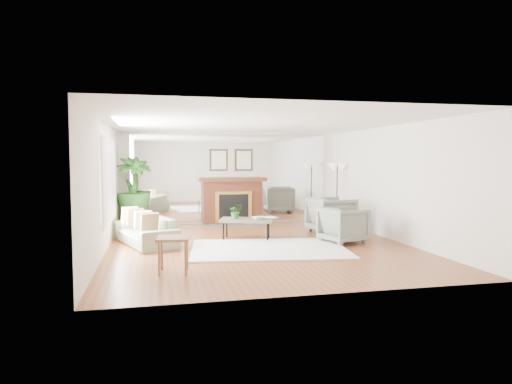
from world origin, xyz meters
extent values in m
plane|color=brown|center=(0.00, 0.00, 0.00)|extent=(7.00, 7.00, 0.00)
cube|color=silver|center=(-2.99, 0.00, 1.25)|extent=(0.02, 7.00, 2.50)
cube|color=silver|center=(2.99, 0.00, 1.25)|extent=(0.02, 7.00, 2.50)
cube|color=silver|center=(0.00, 3.49, 1.25)|extent=(6.00, 0.02, 2.50)
cube|color=silver|center=(0.00, 3.47, 1.25)|extent=(5.40, 0.04, 2.40)
cube|color=#B2E09E|center=(-2.96, 0.40, 1.35)|extent=(0.04, 2.40, 1.50)
cube|color=brown|center=(0.00, 3.28, 0.60)|extent=(1.60, 0.40, 1.20)
cube|color=gold|center=(0.00, 3.07, 0.48)|extent=(1.00, 0.04, 0.85)
cube|color=black|center=(0.00, 3.05, 0.48)|extent=(0.80, 0.04, 0.70)
cube|color=#584F46|center=(0.00, 2.93, 0.01)|extent=(1.70, 0.55, 0.03)
cube|color=#482417|center=(0.00, 3.26, 1.22)|extent=(1.85, 0.46, 0.10)
cube|color=black|center=(-0.35, 3.43, 1.75)|extent=(0.50, 0.04, 0.60)
cube|color=black|center=(0.35, 3.43, 1.75)|extent=(0.50, 0.04, 0.60)
cube|color=white|center=(0.09, -0.46, 0.02)|extent=(3.24, 2.50, 0.03)
cube|color=#584F46|center=(-0.11, 0.77, 0.43)|extent=(1.29, 0.98, 0.06)
cylinder|color=black|center=(-0.63, 0.68, 0.20)|extent=(0.03, 0.03, 0.40)
cylinder|color=black|center=(0.28, 0.40, 0.20)|extent=(0.03, 0.03, 0.40)
cylinder|color=black|center=(-0.49, 1.14, 0.20)|extent=(0.03, 0.03, 0.40)
cylinder|color=black|center=(0.42, 0.85, 0.20)|extent=(0.03, 0.03, 0.40)
imported|color=gray|center=(-2.28, 0.63, 0.29)|extent=(1.40, 2.15, 0.58)
imported|color=gray|center=(2.03, 1.15, 0.44)|extent=(1.07, 1.05, 0.87)
imported|color=gray|center=(1.81, -0.09, 0.38)|extent=(1.02, 1.01, 0.75)
cube|color=brown|center=(-1.80, -1.92, 0.54)|extent=(0.55, 0.55, 0.04)
cylinder|color=brown|center=(-2.02, -2.09, 0.27)|extent=(0.04, 0.04, 0.53)
cylinder|color=brown|center=(-1.63, -2.14, 0.27)|extent=(0.04, 0.04, 0.53)
cylinder|color=brown|center=(-1.97, -1.70, 0.27)|extent=(0.04, 0.04, 0.53)
cylinder|color=brown|center=(-1.58, -1.75, 0.27)|extent=(0.04, 0.04, 0.53)
cylinder|color=#2A251F|center=(-2.60, 3.02, 0.19)|extent=(0.53, 0.53, 0.38)
imported|color=#306826|center=(-2.60, 3.02, 1.05)|extent=(1.13, 1.13, 1.57)
cylinder|color=black|center=(2.70, 2.42, 0.02)|extent=(0.28, 0.28, 0.04)
cylinder|color=black|center=(2.70, 2.42, 0.80)|extent=(0.03, 0.03, 1.61)
cone|color=beige|center=(2.58, 2.42, 1.56)|extent=(0.30, 0.30, 0.22)
cone|color=beige|center=(2.82, 2.42, 1.56)|extent=(0.30, 0.30, 0.22)
imported|color=#306826|center=(-0.33, 0.86, 0.62)|extent=(0.32, 0.28, 0.33)
imported|color=brown|center=(0.12, 0.60, 0.49)|extent=(0.31, 0.31, 0.06)
imported|color=brown|center=(0.33, 0.76, 0.47)|extent=(0.31, 0.37, 0.02)
camera|label=1|loc=(-2.06, -9.00, 1.75)|focal=32.00mm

